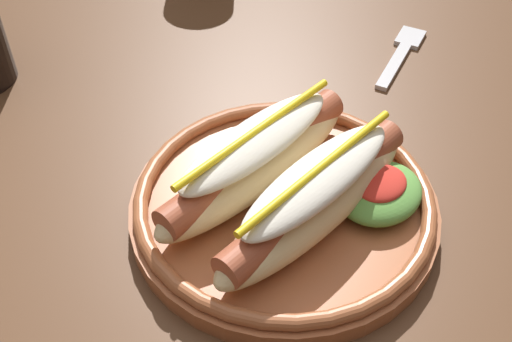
{
  "coord_description": "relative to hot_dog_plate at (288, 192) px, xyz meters",
  "views": [
    {
      "loc": [
        -0.24,
        -0.4,
        1.12
      ],
      "look_at": [
        0.02,
        -0.15,
        0.77
      ],
      "focal_mm": 44.24,
      "sensor_mm": 36.0,
      "label": 1
    }
  ],
  "objects": [
    {
      "name": "fork",
      "position": [
        0.26,
        0.06,
        -0.02
      ],
      "size": [
        0.12,
        0.05,
        0.0
      ],
      "rotation": [
        0.0,
        0.0,
        0.29
      ],
      "color": "silver",
      "rests_on": "dining_table"
    },
    {
      "name": "hot_dog_plate",
      "position": [
        0.0,
        0.0,
        0.0
      ],
      "size": [
        0.24,
        0.24,
        0.08
      ],
      "color": "#9E5633",
      "rests_on": "dining_table"
    },
    {
      "name": "dining_table",
      "position": [
        -0.02,
        0.19,
        -0.13
      ],
      "size": [
        1.13,
        1.0,
        0.74
      ],
      "color": "#51331E",
      "rests_on": "ground_plane"
    }
  ]
}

